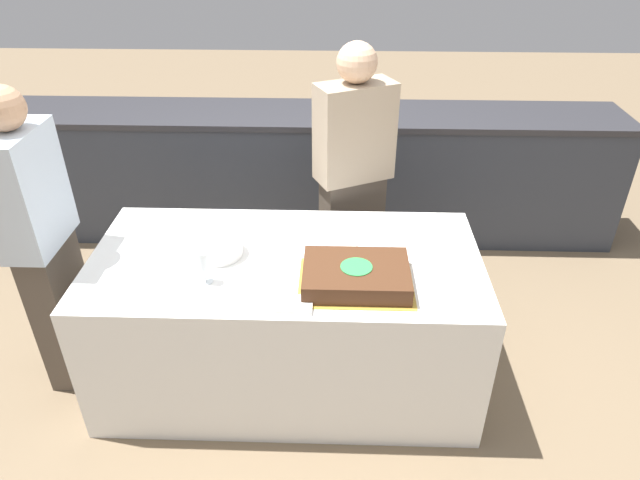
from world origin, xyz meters
TOP-DOWN VIEW (x-y plane):
  - ground_plane at (0.00, 0.00)m, footprint 14.00×14.00m
  - back_counter at (0.00, 1.53)m, footprint 4.40×0.58m
  - dining_table at (0.00, 0.00)m, footprint 1.85×0.91m
  - cake at (0.33, -0.20)m, footprint 0.50×0.37m
  - plate_stack at (-0.32, 0.02)m, footprint 0.23×0.23m
  - wine_glass at (-0.33, -0.20)m, footprint 0.06×0.06m
  - side_plate_near_cake at (0.25, 0.14)m, footprint 0.19×0.19m
  - side_plate_right_edge at (0.61, 0.05)m, footprint 0.19×0.19m
  - utensil_pile at (0.07, -0.37)m, footprint 0.15×0.12m
  - person_cutting_cake at (0.33, 0.68)m, footprint 0.46×0.36m
  - person_seated_left at (-1.14, 0.00)m, footprint 0.20×0.40m

SIDE VIEW (x-z plane):
  - ground_plane at x=0.00m, z-range 0.00..0.00m
  - dining_table at x=0.00m, z-range 0.00..0.75m
  - back_counter at x=0.00m, z-range 0.00..0.92m
  - side_plate_near_cake at x=0.25m, z-range 0.75..0.76m
  - side_plate_right_edge at x=0.61m, z-range 0.75..0.76m
  - utensil_pile at x=0.07m, z-range 0.75..0.77m
  - plate_stack at x=-0.32m, z-range 0.75..0.83m
  - cake at x=0.33m, z-range 0.75..0.84m
  - person_seated_left at x=-1.14m, z-range 0.02..1.58m
  - person_cutting_cake at x=0.33m, z-range 0.03..1.61m
  - wine_glass at x=-0.33m, z-range 0.78..0.93m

